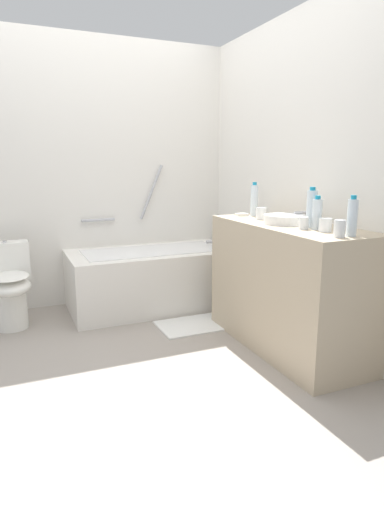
# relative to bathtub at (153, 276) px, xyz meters

# --- Properties ---
(ground_plane) EXTENTS (3.69, 3.69, 0.00)m
(ground_plane) POSITION_rel_bathtub_xyz_m (-0.51, -0.84, -0.28)
(ground_plane) COLOR #9E9389
(wall_back_tiled) EXTENTS (3.09, 0.10, 2.36)m
(wall_back_tiled) POSITION_rel_bathtub_xyz_m (-0.51, 0.42, 0.90)
(wall_back_tiled) COLOR silver
(wall_back_tiled) RESTS_ON ground_plane
(wall_right_mirror) EXTENTS (0.10, 2.81, 2.36)m
(wall_right_mirror) POSITION_rel_bathtub_xyz_m (0.88, -0.84, 0.90)
(wall_right_mirror) COLOR silver
(wall_right_mirror) RESTS_ON ground_plane
(bathtub) EXTENTS (1.47, 0.73, 1.26)m
(bathtub) POSITION_rel_bathtub_xyz_m (0.00, 0.00, 0.00)
(bathtub) COLOR white
(bathtub) RESTS_ON ground_plane
(toilet) EXTENTS (0.35, 0.55, 0.67)m
(toilet) POSITION_rel_bathtub_xyz_m (-1.19, -0.03, 0.07)
(toilet) COLOR white
(toilet) RESTS_ON ground_plane
(vanity_counter) EXTENTS (0.52, 1.30, 0.87)m
(vanity_counter) POSITION_rel_bathtub_xyz_m (0.57, -1.21, 0.16)
(vanity_counter) COLOR tan
(vanity_counter) RESTS_ON ground_plane
(sink_basin) EXTENTS (0.28, 0.28, 0.06)m
(sink_basin) POSITION_rel_bathtub_xyz_m (0.55, -1.19, 0.63)
(sink_basin) COLOR white
(sink_basin) RESTS_ON vanity_counter
(sink_faucet) EXTENTS (0.12, 0.15, 0.08)m
(sink_faucet) POSITION_rel_bathtub_xyz_m (0.72, -1.19, 0.63)
(sink_faucet) COLOR silver
(sink_faucet) RESTS_ON vanity_counter
(water_bottle_0) EXTENTS (0.06, 0.06, 0.21)m
(water_bottle_0) POSITION_rel_bathtub_xyz_m (0.58, -1.48, 0.69)
(water_bottle_0) COLOR silver
(water_bottle_0) RESTS_ON vanity_counter
(water_bottle_1) EXTENTS (0.06, 0.06, 0.26)m
(water_bottle_1) POSITION_rel_bathtub_xyz_m (0.59, -0.72, 0.72)
(water_bottle_1) COLOR silver
(water_bottle_1) RESTS_ON vanity_counter
(water_bottle_2) EXTENTS (0.07, 0.07, 0.26)m
(water_bottle_2) POSITION_rel_bathtub_xyz_m (0.60, -1.40, 0.72)
(water_bottle_2) COLOR silver
(water_bottle_2) RESTS_ON vanity_counter
(water_bottle_3) EXTENTS (0.06, 0.06, 0.23)m
(water_bottle_3) POSITION_rel_bathtub_xyz_m (0.59, -1.76, 0.70)
(water_bottle_3) COLOR silver
(water_bottle_3) RESTS_ON vanity_counter
(drinking_glass_0) EXTENTS (0.08, 0.08, 0.09)m
(drinking_glass_0) POSITION_rel_bathtub_xyz_m (0.54, -0.91, 0.64)
(drinking_glass_0) COLOR white
(drinking_glass_0) RESTS_ON vanity_counter
(drinking_glass_1) EXTENTS (0.08, 0.08, 0.08)m
(drinking_glass_1) POSITION_rel_bathtub_xyz_m (0.57, -1.57, 0.64)
(drinking_glass_1) COLOR white
(drinking_glass_1) RESTS_ON vanity_counter
(drinking_glass_2) EXTENTS (0.06, 0.06, 0.08)m
(drinking_glass_2) POSITION_rel_bathtub_xyz_m (0.51, -1.44, 0.63)
(drinking_glass_2) COLOR white
(drinking_glass_2) RESTS_ON vanity_counter
(drinking_glass_3) EXTENTS (0.06, 0.06, 0.10)m
(drinking_glass_3) POSITION_rel_bathtub_xyz_m (0.51, -1.76, 0.64)
(drinking_glass_3) COLOR white
(drinking_glass_3) RESTS_ON vanity_counter
(soap_dish) EXTENTS (0.09, 0.06, 0.02)m
(soap_dish) POSITION_rel_bathtub_xyz_m (0.51, -0.68, 0.61)
(soap_dish) COLOR white
(soap_dish) RESTS_ON vanity_counter
(bath_mat) EXTENTS (0.54, 0.39, 0.01)m
(bath_mat) POSITION_rel_bathtub_xyz_m (0.13, -0.60, -0.27)
(bath_mat) COLOR white
(bath_mat) RESTS_ON ground_plane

